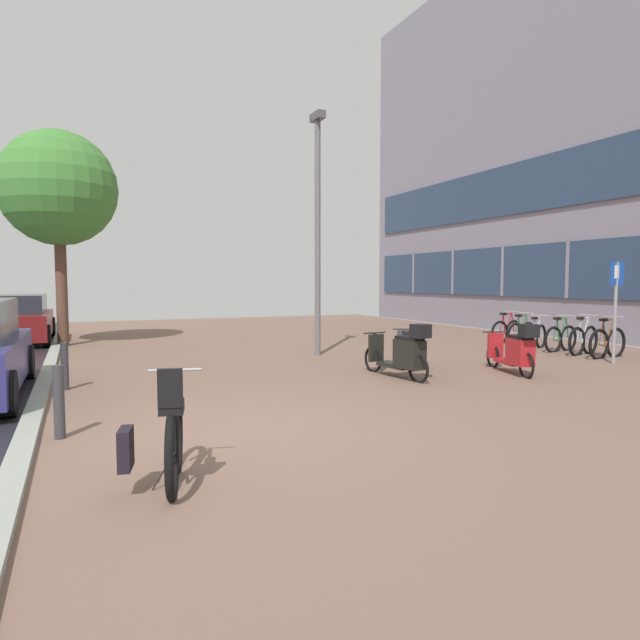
{
  "coord_description": "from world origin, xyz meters",
  "views": [
    {
      "loc": [
        -1.82,
        -6.19,
        1.79
      ],
      "look_at": [
        1.57,
        1.46,
        1.2
      ],
      "focal_mm": 30.7,
      "sensor_mm": 36.0,
      "label": 1
    }
  ],
  "objects_px": {
    "bicycle_rack_04": "(522,334)",
    "lamp_post": "(318,222)",
    "bicycle_foreground": "(170,439)",
    "bicycle_rack_00": "(607,343)",
    "bicycle_rack_03": "(537,336)",
    "bicycle_rack_05": "(507,332)",
    "bicycle_rack_01": "(583,340)",
    "bollard_near": "(59,402)",
    "bollard_far": "(65,366)",
    "scooter_mid": "(408,348)",
    "street_tree": "(58,189)",
    "parking_sign": "(616,300)",
    "parked_car_far": "(17,319)",
    "bicycle_rack_02": "(561,338)",
    "scooter_near": "(403,353)",
    "scooter_far": "(515,351)"
  },
  "relations": [
    {
      "from": "parking_sign",
      "to": "street_tree",
      "type": "distance_m",
      "value": 14.2
    },
    {
      "from": "scooter_mid",
      "to": "lamp_post",
      "type": "distance_m",
      "value": 3.87
    },
    {
      "from": "bicycle_foreground",
      "to": "parking_sign",
      "type": "height_order",
      "value": "parking_sign"
    },
    {
      "from": "bicycle_rack_03",
      "to": "scooter_mid",
      "type": "relative_size",
      "value": 0.76
    },
    {
      "from": "bicycle_foreground",
      "to": "street_tree",
      "type": "xyz_separation_m",
      "value": [
        -1.11,
        11.8,
        3.89
      ]
    },
    {
      "from": "bicycle_foreground",
      "to": "bicycle_rack_03",
      "type": "height_order",
      "value": "bicycle_foreground"
    },
    {
      "from": "bicycle_rack_00",
      "to": "bicycle_rack_03",
      "type": "xyz_separation_m",
      "value": [
        -0.17,
        1.99,
        -0.03
      ]
    },
    {
      "from": "bicycle_foreground",
      "to": "bicycle_rack_00",
      "type": "bearing_deg",
      "value": 20.78
    },
    {
      "from": "bicycle_rack_01",
      "to": "bicycle_rack_03",
      "type": "distance_m",
      "value": 1.34
    },
    {
      "from": "bicycle_rack_00",
      "to": "bicycle_foreground",
      "type": "bearing_deg",
      "value": -159.22
    },
    {
      "from": "street_tree",
      "to": "bollard_near",
      "type": "distance_m",
      "value": 10.59
    },
    {
      "from": "bicycle_foreground",
      "to": "street_tree",
      "type": "height_order",
      "value": "street_tree"
    },
    {
      "from": "bicycle_foreground",
      "to": "bicycle_rack_00",
      "type": "height_order",
      "value": "bicycle_foreground"
    },
    {
      "from": "bicycle_rack_05",
      "to": "bicycle_foreground",
      "type": "bearing_deg",
      "value": -145.37
    },
    {
      "from": "bicycle_rack_02",
      "to": "parking_sign",
      "type": "distance_m",
      "value": 2.35
    },
    {
      "from": "lamp_post",
      "to": "parking_sign",
      "type": "bearing_deg",
      "value": -36.04
    },
    {
      "from": "scooter_near",
      "to": "lamp_post",
      "type": "xyz_separation_m",
      "value": [
        -0.14,
        3.59,
        2.72
      ]
    },
    {
      "from": "bicycle_rack_05",
      "to": "scooter_mid",
      "type": "distance_m",
      "value": 5.7
    },
    {
      "from": "bicycle_rack_03",
      "to": "parked_car_far",
      "type": "distance_m",
      "value": 14.71
    },
    {
      "from": "bicycle_rack_05",
      "to": "bollard_far",
      "type": "xyz_separation_m",
      "value": [
        -11.54,
        -2.32,
        0.06
      ]
    },
    {
      "from": "bicycle_rack_03",
      "to": "parked_car_far",
      "type": "xyz_separation_m",
      "value": [
        -12.75,
        7.32,
        0.35
      ]
    },
    {
      "from": "bicycle_rack_01",
      "to": "bollard_near",
      "type": "distance_m",
      "value": 11.83
    },
    {
      "from": "bicycle_foreground",
      "to": "bicycle_rack_02",
      "type": "distance_m",
      "value": 11.82
    },
    {
      "from": "scooter_mid",
      "to": "bollard_near",
      "type": "distance_m",
      "value": 7.04
    },
    {
      "from": "bicycle_rack_03",
      "to": "bollard_far",
      "type": "bearing_deg",
      "value": -174.97
    },
    {
      "from": "bicycle_rack_04",
      "to": "parked_car_far",
      "type": "distance_m",
      "value": 14.5
    },
    {
      "from": "lamp_post",
      "to": "bollard_far",
      "type": "distance_m",
      "value": 6.57
    },
    {
      "from": "street_tree",
      "to": "bicycle_foreground",
      "type": "bearing_deg",
      "value": -84.62
    },
    {
      "from": "bicycle_rack_04",
      "to": "bollard_far",
      "type": "distance_m",
      "value": 11.58
    },
    {
      "from": "lamp_post",
      "to": "street_tree",
      "type": "xyz_separation_m",
      "value": [
        -5.69,
        4.59,
        1.09
      ]
    },
    {
      "from": "bicycle_rack_02",
      "to": "lamp_post",
      "type": "distance_m",
      "value": 6.88
    },
    {
      "from": "bicycle_foreground",
      "to": "scooter_near",
      "type": "relative_size",
      "value": 0.73
    },
    {
      "from": "bicycle_rack_03",
      "to": "bollard_far",
      "type": "xyz_separation_m",
      "value": [
        -11.33,
        -1.0,
        0.07
      ]
    },
    {
      "from": "bicycle_foreground",
      "to": "scooter_mid",
      "type": "bearing_deg",
      "value": 40.31
    },
    {
      "from": "bicycle_foreground",
      "to": "bicycle_rack_01",
      "type": "xyz_separation_m",
      "value": [
        10.57,
        4.67,
        -0.05
      ]
    },
    {
      "from": "scooter_mid",
      "to": "bollard_near",
      "type": "relative_size",
      "value": 1.89
    },
    {
      "from": "bicycle_rack_04",
      "to": "lamp_post",
      "type": "bearing_deg",
      "value": 174.79
    },
    {
      "from": "bicycle_rack_03",
      "to": "bicycle_rack_05",
      "type": "bearing_deg",
      "value": 81.1
    },
    {
      "from": "bicycle_rack_02",
      "to": "scooter_near",
      "type": "relative_size",
      "value": 0.7
    },
    {
      "from": "lamp_post",
      "to": "bicycle_rack_05",
      "type": "bearing_deg",
      "value": 1.15
    },
    {
      "from": "bicycle_rack_01",
      "to": "parked_car_far",
      "type": "xyz_separation_m",
      "value": [
        -12.93,
        8.65,
        0.32
      ]
    },
    {
      "from": "bicycle_rack_02",
      "to": "bicycle_rack_04",
      "type": "height_order",
      "value": "bicycle_rack_02"
    },
    {
      "from": "bicycle_rack_01",
      "to": "bollard_near",
      "type": "relative_size",
      "value": 1.6
    },
    {
      "from": "street_tree",
      "to": "bicycle_rack_00",
      "type": "bearing_deg",
      "value": -33.68
    },
    {
      "from": "parking_sign",
      "to": "street_tree",
      "type": "relative_size",
      "value": 0.38
    },
    {
      "from": "bicycle_rack_02",
      "to": "scooter_far",
      "type": "height_order",
      "value": "scooter_far"
    },
    {
      "from": "bicycle_rack_04",
      "to": "bicycle_rack_03",
      "type": "bearing_deg",
      "value": -100.86
    },
    {
      "from": "bicycle_rack_03",
      "to": "bicycle_rack_05",
      "type": "distance_m",
      "value": 1.34
    },
    {
      "from": "bicycle_rack_03",
      "to": "scooter_mid",
      "type": "height_order",
      "value": "bicycle_rack_03"
    },
    {
      "from": "bicycle_rack_04",
      "to": "parked_car_far",
      "type": "xyz_separation_m",
      "value": [
        -12.88,
        6.66,
        0.34
      ]
    }
  ]
}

